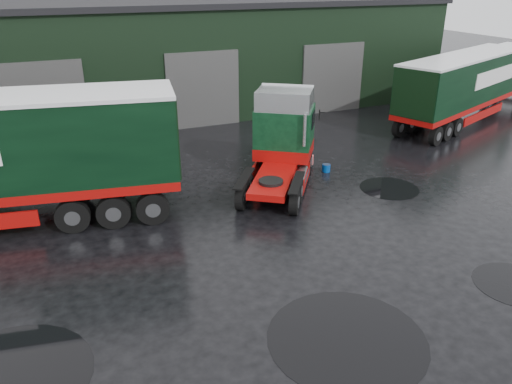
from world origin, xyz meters
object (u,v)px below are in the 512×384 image
warehouse (173,52)px  wash_bucket (326,168)px  hero_tractor (278,145)px  lorry_right (463,89)px  tree_back_b (235,24)px  tree_back_a (29,17)px

warehouse → wash_bucket: (2.63, -14.63, -2.99)m
hero_tractor → wash_bucket: hero_tractor is taller
lorry_right → tree_back_b: 21.74m
warehouse → lorry_right: warehouse is taller
hero_tractor → wash_bucket: bearing=52.6°
warehouse → tree_back_a: tree_back_a is taller
wash_bucket → tree_back_b: (5.37, 24.63, 3.59)m
warehouse → lorry_right: (13.30, -11.00, -1.27)m
hero_tractor → lorry_right: bearing=53.5°
warehouse → lorry_right: bearing=-39.6°
tree_back_a → hero_tractor: bearing=-72.7°
wash_bucket → tree_back_a: tree_back_a is taller
warehouse → hero_tractor: 15.56m
warehouse → tree_back_b: (8.00, 10.00, 0.59)m
warehouse → tree_back_a: 12.90m
hero_tractor → wash_bucket: 3.29m
lorry_right → tree_back_a: (-21.30, 21.00, 2.86)m
tree_back_a → lorry_right: bearing=-44.6°
hero_tractor → tree_back_a: (-7.92, 25.50, 2.93)m
wash_bucket → tree_back_b: size_ratio=0.05×
warehouse → tree_back_a: size_ratio=3.41×
lorry_right → tree_back_a: bearing=-156.3°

